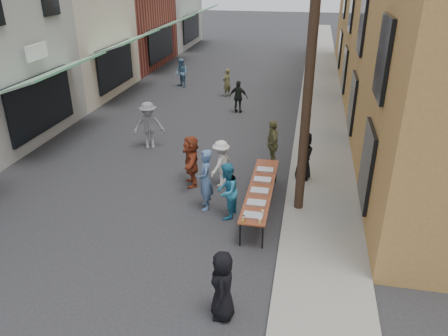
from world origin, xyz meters
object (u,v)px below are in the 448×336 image
at_px(utility_pole_near, 311,55).
at_px(catering_tray_sausage, 253,216).
at_px(utility_pole_mid, 315,9).
at_px(guest_front_a, 223,286).
at_px(guest_front_c, 227,191).
at_px(server, 304,156).
at_px(serving_table, 261,189).

xyz_separation_m(utility_pole_near, catering_tray_sausage, (-1.10, -1.89, -3.71)).
height_order(utility_pole_mid, guest_front_a, utility_pole_mid).
xyz_separation_m(utility_pole_near, guest_front_a, (-1.34, -4.61, -3.72)).
height_order(utility_pole_near, guest_front_c, utility_pole_near).
height_order(utility_pole_near, guest_front_a, utility_pole_near).
bearing_deg(utility_pole_near, server, 88.53).
xyz_separation_m(utility_pole_near, server, (0.05, 1.94, -3.59)).
distance_m(catering_tray_sausage, guest_front_c, 1.42).
xyz_separation_m(utility_pole_mid, server, (0.05, -10.06, -3.59)).
height_order(serving_table, guest_front_c, guest_front_c).
xyz_separation_m(catering_tray_sausage, guest_front_c, (-0.89, 1.10, 0.04)).
distance_m(serving_table, guest_front_c, 1.06).
bearing_deg(utility_pole_near, serving_table, -167.54).
bearing_deg(serving_table, utility_pole_mid, 84.85).
bearing_deg(catering_tray_sausage, serving_table, 90.00).
xyz_separation_m(utility_pole_mid, guest_front_c, (-2.00, -12.79, -3.67)).
distance_m(utility_pole_mid, server, 10.68).
bearing_deg(utility_pole_mid, serving_table, -95.15).
bearing_deg(guest_front_c, catering_tray_sausage, 45.73).
relative_size(utility_pole_mid, serving_table, 2.25).
xyz_separation_m(serving_table, guest_front_a, (-0.24, -4.37, 0.06)).
bearing_deg(guest_front_a, catering_tray_sausage, 167.45).
relative_size(utility_pole_near, server, 5.54).
bearing_deg(guest_front_c, serving_table, 128.22).
distance_m(guest_front_a, server, 6.70).
relative_size(utility_pole_near, serving_table, 2.25).
xyz_separation_m(utility_pole_mid, guest_front_a, (-1.34, -16.61, -3.72)).
distance_m(utility_pole_mid, serving_table, 12.86).
relative_size(serving_table, catering_tray_sausage, 8.00).
distance_m(catering_tray_sausage, guest_front_a, 2.73).
distance_m(serving_table, catering_tray_sausage, 1.65).
distance_m(guest_front_a, guest_front_c, 3.87).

